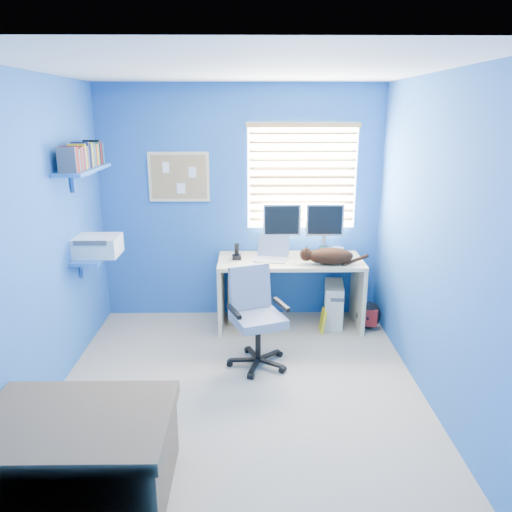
{
  "coord_description": "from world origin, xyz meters",
  "views": [
    {
      "loc": [
        0.09,
        -3.7,
        2.22
      ],
      "look_at": [
        0.15,
        0.65,
        0.95
      ],
      "focal_mm": 35.0,
      "sensor_mm": 36.0,
      "label": 1
    }
  ],
  "objects_px": {
    "desk": "(290,292)",
    "laptop": "(271,250)",
    "cat": "(330,256)",
    "tower_pc": "(333,304)",
    "office_chair": "(256,329)"
  },
  "relations": [
    {
      "from": "desk",
      "to": "laptop",
      "type": "distance_m",
      "value": 0.52
    },
    {
      "from": "cat",
      "to": "office_chair",
      "type": "relative_size",
      "value": 0.52
    },
    {
      "from": "tower_pc",
      "to": "cat",
      "type": "bearing_deg",
      "value": -106.06
    },
    {
      "from": "cat",
      "to": "tower_pc",
      "type": "xyz_separation_m",
      "value": [
        0.09,
        0.21,
        -0.6
      ]
    },
    {
      "from": "laptop",
      "to": "office_chair",
      "type": "xyz_separation_m",
      "value": [
        -0.16,
        -0.8,
        -0.52
      ]
    },
    {
      "from": "cat",
      "to": "tower_pc",
      "type": "distance_m",
      "value": 0.64
    },
    {
      "from": "tower_pc",
      "to": "office_chair",
      "type": "bearing_deg",
      "value": -126.29
    },
    {
      "from": "laptop",
      "to": "cat",
      "type": "xyz_separation_m",
      "value": [
        0.59,
        -0.14,
        -0.03
      ]
    },
    {
      "from": "tower_pc",
      "to": "office_chair",
      "type": "height_order",
      "value": "office_chair"
    },
    {
      "from": "desk",
      "to": "tower_pc",
      "type": "xyz_separation_m",
      "value": [
        0.48,
        0.03,
        -0.14
      ]
    },
    {
      "from": "laptop",
      "to": "cat",
      "type": "relative_size",
      "value": 0.72
    },
    {
      "from": "desk",
      "to": "laptop",
      "type": "height_order",
      "value": "laptop"
    },
    {
      "from": "desk",
      "to": "laptop",
      "type": "xyz_separation_m",
      "value": [
        -0.2,
        -0.04,
        0.48
      ]
    },
    {
      "from": "office_chair",
      "to": "desk",
      "type": "bearing_deg",
      "value": 66.41
    },
    {
      "from": "office_chair",
      "to": "cat",
      "type": "bearing_deg",
      "value": 41.47
    }
  ]
}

